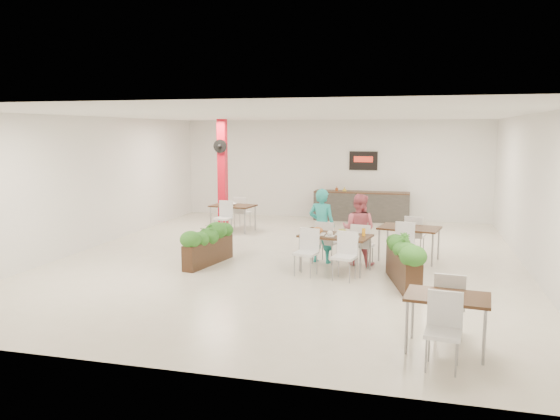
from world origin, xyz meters
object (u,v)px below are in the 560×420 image
(service_counter, at_px, (361,205))
(main_table, at_px, (335,240))
(diner_man, at_px, (322,226))
(red_column, at_px, (222,171))
(planter_left, at_px, (208,242))
(side_table_b, at_px, (409,232))
(side_table_c, at_px, (447,306))
(planter_right, at_px, (403,259))
(side_table_a, at_px, (233,209))
(diner_woman, at_px, (359,229))

(service_counter, relative_size, main_table, 1.64)
(diner_man, bearing_deg, red_column, -35.51)
(red_column, bearing_deg, service_counter, 25.00)
(planter_left, xyz_separation_m, side_table_b, (4.17, 1.45, 0.15))
(planter_left, xyz_separation_m, side_table_c, (4.76, -3.61, 0.13))
(main_table, relative_size, diner_man, 1.12)
(planter_left, bearing_deg, planter_right, -8.22)
(planter_right, bearing_deg, service_counter, 102.04)
(main_table, relative_size, side_table_a, 1.10)
(planter_left, bearing_deg, side_table_a, 101.65)
(main_table, relative_size, side_table_c, 1.10)
(service_counter, distance_m, side_table_c, 10.44)
(red_column, height_order, service_counter, red_column)
(main_table, xyz_separation_m, side_table_b, (1.46, 1.32, 0.00))
(red_column, xyz_separation_m, service_counter, (4.00, 1.86, -1.15))
(planter_left, xyz_separation_m, planter_right, (4.11, -0.59, 0.01))
(service_counter, xyz_separation_m, side_table_b, (1.60, -5.16, 0.14))
(red_column, bearing_deg, side_table_c, -53.48)
(side_table_a, distance_m, side_table_c, 9.33)
(service_counter, xyz_separation_m, main_table, (0.14, -6.48, 0.14))
(diner_man, distance_m, planter_left, 2.48)
(diner_woman, relative_size, planter_right, 0.83)
(service_counter, bearing_deg, main_table, -88.76)
(planter_right, bearing_deg, diner_man, 142.41)
(side_table_a, bearing_deg, planter_right, -34.27)
(service_counter, height_order, planter_right, service_counter)
(red_column, relative_size, side_table_a, 1.92)
(diner_man, bearing_deg, side_table_c, 130.07)
(diner_man, distance_m, planter_right, 2.27)
(red_column, height_order, side_table_b, red_column)
(diner_man, height_order, side_table_c, diner_man)
(red_column, distance_m, diner_woman, 6.10)
(service_counter, xyz_separation_m, diner_woman, (0.55, -5.83, 0.27))
(diner_woman, xyz_separation_m, side_table_c, (1.63, -4.39, -0.15))
(planter_left, height_order, side_table_b, side_table_b)
(service_counter, relative_size, diner_man, 1.85)
(diner_woman, bearing_deg, side_table_b, -136.42)
(red_column, relative_size, side_table_c, 1.93)
(diner_man, xyz_separation_m, planter_left, (-2.33, -0.78, -0.33))
(service_counter, relative_size, planter_right, 1.62)
(planter_right, distance_m, side_table_a, 6.65)
(red_column, distance_m, main_table, 6.28)
(side_table_a, relative_size, side_table_b, 1.00)
(planter_left, xyz_separation_m, side_table_a, (-0.80, 3.89, 0.15))
(diner_man, height_order, planter_left, diner_man)
(side_table_a, bearing_deg, diner_man, -36.71)
(diner_woman, xyz_separation_m, side_table_b, (1.05, 0.67, -0.13))
(diner_man, distance_m, side_table_b, 1.97)
(diner_woman, xyz_separation_m, planter_right, (0.98, -1.37, -0.27))
(diner_woman, relative_size, side_table_b, 0.92)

